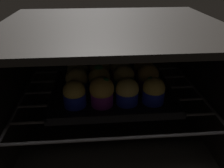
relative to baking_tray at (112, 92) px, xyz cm
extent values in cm
cube|color=black|center=(0.00, -0.55, -15.44)|extent=(59.00, 47.00, 1.50)
cube|color=black|center=(0.00, -0.55, 20.06)|extent=(59.00, 47.00, 1.50)
cube|color=black|center=(0.00, 22.20, 2.31)|extent=(59.00, 1.50, 34.00)
cube|color=black|center=(-28.75, -0.55, 2.31)|extent=(1.50, 47.00, 34.00)
cube|color=black|center=(28.75, -0.55, 2.31)|extent=(1.50, 47.00, 34.00)
cylinder|color=#4C494C|center=(0.00, -19.55, -1.09)|extent=(54.00, 0.80, 0.80)
cylinder|color=#4C494C|center=(0.00, -11.95, -1.09)|extent=(54.00, 0.80, 0.80)
cylinder|color=#4C494C|center=(0.00, -4.35, -1.09)|extent=(54.00, 0.80, 0.80)
cylinder|color=#4C494C|center=(0.00, 3.25, -1.09)|extent=(54.00, 0.80, 0.80)
cylinder|color=#4C494C|center=(0.00, 10.85, -1.09)|extent=(54.00, 0.80, 0.80)
cylinder|color=#4C494C|center=(0.00, 18.45, -1.09)|extent=(54.00, 0.80, 0.80)
cylinder|color=#4C494C|center=(-27.00, -0.55, -1.09)|extent=(0.80, 42.00, 0.80)
cylinder|color=#4C494C|center=(27.00, -0.55, -1.09)|extent=(0.80, 42.00, 0.80)
cube|color=black|center=(0.00, 0.00, -0.09)|extent=(35.49, 28.44, 1.20)
cube|color=black|center=(0.00, -13.82, 1.01)|extent=(35.49, 0.80, 1.00)
cube|color=black|center=(0.00, 13.82, 1.01)|extent=(35.49, 0.80, 1.00)
cube|color=black|center=(-17.34, 0.00, 1.01)|extent=(0.80, 28.44, 1.00)
cube|color=black|center=(17.34, 0.00, 1.01)|extent=(0.80, 28.44, 1.00)
cylinder|color=#1928B7|center=(-10.56, -7.17, 2.37)|extent=(6.08, 6.08, 3.71)
sphere|color=gold|center=(-10.56, -7.17, 4.87)|extent=(5.94, 5.94, 5.94)
cylinder|color=#7A238C|center=(-3.31, -7.43, 2.37)|extent=(6.08, 6.08, 3.71)
sphere|color=gold|center=(-3.31, -7.43, 5.49)|extent=(6.57, 6.57, 6.57)
sphere|color=#1E6023|center=(-2.42, -7.84, 7.80)|extent=(2.02, 2.02, 2.02)
cylinder|color=#1928B7|center=(3.50, -7.17, 2.37)|extent=(6.08, 6.08, 3.71)
sphere|color=#DBBC60|center=(3.50, -7.17, 4.80)|extent=(6.27, 6.27, 6.27)
sphere|color=#19511E|center=(4.49, -6.28, 6.73)|extent=(1.93, 1.93, 1.93)
cylinder|color=#1928B7|center=(10.73, -7.25, 2.37)|extent=(6.08, 6.08, 3.71)
sphere|color=gold|center=(10.73, -7.25, 4.85)|extent=(6.09, 6.09, 6.09)
sphere|color=#19511E|center=(9.78, -6.60, 7.12)|extent=(1.65, 1.65, 1.65)
cylinder|color=#1928B7|center=(-10.35, -0.09, 2.37)|extent=(6.08, 6.08, 3.71)
sphere|color=#DBBC60|center=(-10.35, -0.09, 5.08)|extent=(6.48, 6.48, 6.48)
cylinder|color=#1928B7|center=(-3.73, 0.34, 2.37)|extent=(6.08, 6.08, 3.71)
sphere|color=gold|center=(-3.73, 0.34, 5.03)|extent=(6.45, 6.45, 6.45)
sphere|color=#28702D|center=(-3.81, 0.40, 7.74)|extent=(2.60, 2.60, 2.60)
cylinder|color=#0C8C84|center=(3.51, 0.21, 2.37)|extent=(6.08, 6.08, 3.71)
sphere|color=#DBBC60|center=(3.51, 0.21, 5.35)|extent=(6.28, 6.28, 6.28)
sphere|color=#19511E|center=(4.52, 0.71, 7.46)|extent=(1.82, 1.82, 1.82)
cylinder|color=#7A238C|center=(10.79, 0.15, 2.37)|extent=(6.08, 6.08, 3.71)
sphere|color=gold|center=(10.79, 0.15, 5.41)|extent=(6.37, 6.37, 6.37)
cylinder|color=#7A238C|center=(-10.41, 7.44, 2.37)|extent=(6.08, 6.08, 3.71)
sphere|color=#E0CC7A|center=(-10.41, 7.44, 4.81)|extent=(6.62, 6.62, 6.62)
sphere|color=#28702D|center=(-11.05, 7.30, 7.56)|extent=(2.44, 2.44, 2.44)
cylinder|color=#7A238C|center=(-3.40, 7.11, 2.37)|extent=(6.08, 6.08, 3.71)
sphere|color=gold|center=(-3.40, 7.11, 5.07)|extent=(6.54, 6.54, 6.54)
sphere|color=#1E6023|center=(-3.68, 6.94, 7.24)|extent=(1.88, 1.88, 1.88)
cylinder|color=red|center=(3.13, 7.14, 2.37)|extent=(6.08, 6.08, 3.71)
sphere|color=#E0CC7A|center=(3.13, 7.14, 5.43)|extent=(6.26, 6.26, 6.26)
sphere|color=#19511E|center=(3.02, 7.24, 8.06)|extent=(2.05, 2.05, 2.05)
cylinder|color=#7A238C|center=(10.81, 7.00, 2.37)|extent=(6.08, 6.08, 3.71)
sphere|color=gold|center=(10.81, 7.00, 5.19)|extent=(6.29, 6.29, 6.29)
sphere|color=#19511E|center=(10.60, 7.21, 7.28)|extent=(2.54, 2.54, 2.54)
camera|label=1|loc=(-4.83, -59.14, 34.15)|focal=36.13mm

